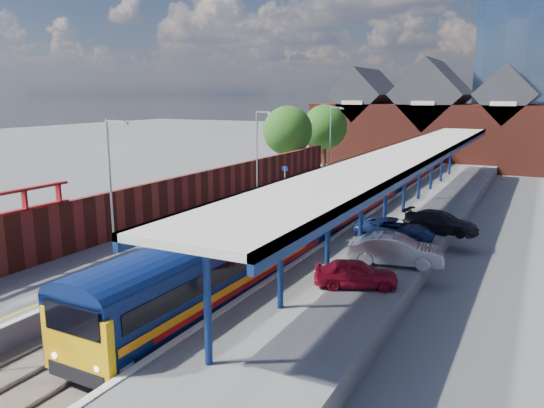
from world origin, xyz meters
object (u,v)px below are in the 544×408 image
at_px(train, 379,180).
at_px(platform_sign, 285,176).
at_px(parked_car_red, 356,273).
at_px(lamp_post_c, 258,149).
at_px(lamp_post_d, 331,136).
at_px(parked_car_blue, 394,229).
at_px(lamp_post_b, 112,177).
at_px(parked_car_silver, 396,250).
at_px(relay_cabinet, 123,377).
at_px(parked_car_dark, 441,222).

bearing_deg(train, platform_sign, -143.78).
bearing_deg(parked_car_red, train, -8.25).
xyz_separation_m(lamp_post_c, platform_sign, (1.36, 2.00, -2.30)).
distance_m(lamp_post_d, parked_car_blue, 26.64).
height_order(lamp_post_c, parked_car_red, lamp_post_c).
distance_m(lamp_post_b, parked_car_silver, 15.03).
distance_m(parked_car_red, relay_cabinet, 10.76).
distance_m(parked_car_red, parked_car_silver, 3.89).
distance_m(platform_sign, parked_car_silver, 18.59).
bearing_deg(parked_car_silver, lamp_post_d, 15.24).
bearing_deg(platform_sign, parked_car_silver, -47.09).
distance_m(parked_car_blue, relay_cabinet, 18.52).
xyz_separation_m(train, platform_sign, (-6.49, -4.76, 0.57)).
xyz_separation_m(train, relay_cabinet, (1.03, -31.95, -1.62)).
relative_size(lamp_post_b, platform_sign, 2.80).
bearing_deg(parked_car_dark, lamp_post_b, 137.19).
xyz_separation_m(lamp_post_c, lamp_post_d, (0.00, 16.00, 0.00)).
distance_m(train, lamp_post_b, 24.24).
relative_size(parked_car_dark, parked_car_blue, 0.99).
bearing_deg(parked_car_silver, train, 6.86).
height_order(parked_car_red, parked_car_silver, parked_car_silver).
distance_m(lamp_post_c, parked_car_blue, 15.02).
height_order(train, parked_car_red, train).
distance_m(lamp_post_d, parked_car_dark, 25.24).
distance_m(lamp_post_c, parked_car_red, 20.60).
distance_m(train, parked_car_dark, 12.95).
bearing_deg(parked_car_blue, lamp_post_d, 23.21).
distance_m(parked_car_red, parked_car_dark, 11.40).
relative_size(train, parked_car_dark, 14.78).
relative_size(train, lamp_post_d, 9.42).
height_order(lamp_post_b, lamp_post_d, same).
height_order(parked_car_dark, parked_car_blue, parked_car_dark).
xyz_separation_m(parked_car_silver, parked_car_blue, (-1.22, 4.48, -0.13)).
xyz_separation_m(train, lamp_post_d, (-7.86, 9.24, 2.87)).
bearing_deg(lamp_post_b, platform_sign, 85.67).
height_order(lamp_post_b, relay_cabinet, lamp_post_b).
xyz_separation_m(platform_sign, relay_cabinet, (7.52, -27.19, -2.19)).
height_order(lamp_post_b, platform_sign, lamp_post_b).
bearing_deg(lamp_post_c, lamp_post_b, -90.00).
distance_m(parked_car_dark, relay_cabinet, 21.92).
xyz_separation_m(platform_sign, parked_car_red, (11.88, -17.41, -1.08)).
xyz_separation_m(train, parked_car_dark, (7.01, -10.88, -0.47)).
bearing_deg(parked_car_dark, parked_car_red, -179.59).
bearing_deg(parked_car_red, lamp_post_b, 70.63).
distance_m(lamp_post_c, parked_car_dark, 15.78).
xyz_separation_m(parked_car_silver, parked_car_dark, (0.86, 7.47, -0.11)).
bearing_deg(relay_cabinet, lamp_post_d, 78.16).
xyz_separation_m(parked_car_red, parked_car_silver, (0.76, 3.81, 0.14)).
bearing_deg(parked_car_red, parked_car_silver, -33.23).
bearing_deg(parked_car_dark, parked_car_blue, 153.83).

